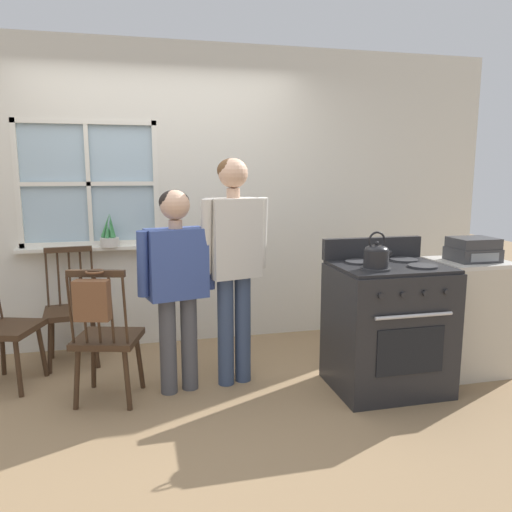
# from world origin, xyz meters

# --- Properties ---
(ground_plane) EXTENTS (16.00, 16.00, 0.00)m
(ground_plane) POSITION_xyz_m (0.00, 0.00, 0.00)
(ground_plane) COLOR #937551
(wall_back) EXTENTS (6.40, 0.16, 2.70)m
(wall_back) POSITION_xyz_m (0.03, 1.40, 1.34)
(wall_back) COLOR silver
(wall_back) RESTS_ON ground_plane
(chair_by_window) EXTENTS (0.51, 0.50, 0.96)m
(chair_by_window) POSITION_xyz_m (-0.45, 0.25, 0.44)
(chair_by_window) COLOR #3D2819
(chair_by_window) RESTS_ON ground_plane
(chair_near_wall) EXTENTS (0.51, 0.52, 0.96)m
(chair_near_wall) POSITION_xyz_m (-1.20, 0.68, 0.44)
(chair_near_wall) COLOR #3D2819
(chair_near_wall) RESTS_ON ground_plane
(chair_center_cluster) EXTENTS (0.46, 0.44, 0.96)m
(chair_center_cluster) POSITION_xyz_m (-0.77, 1.05, 0.44)
(chair_center_cluster) COLOR #3D2819
(chair_center_cluster) RESTS_ON ground_plane
(person_elderly_left) EXTENTS (0.57, 0.30, 1.46)m
(person_elderly_left) POSITION_xyz_m (0.04, 0.29, 0.89)
(person_elderly_left) COLOR #4C4C51
(person_elderly_left) RESTS_ON ground_plane
(person_teen_center) EXTENTS (0.53, 0.29, 1.68)m
(person_teen_center) POSITION_xyz_m (0.46, 0.34, 1.02)
(person_teen_center) COLOR #384766
(person_teen_center) RESTS_ON ground_plane
(stove) EXTENTS (0.79, 0.68, 1.08)m
(stove) POSITION_xyz_m (1.53, -0.01, 0.47)
(stove) COLOR #232326
(stove) RESTS_ON ground_plane
(kettle) EXTENTS (0.21, 0.17, 0.25)m
(kettle) POSITION_xyz_m (1.35, -0.14, 1.02)
(kettle) COLOR black
(kettle) RESTS_ON stove
(potted_plant) EXTENTS (0.16, 0.16, 0.30)m
(potted_plant) POSITION_xyz_m (-0.46, 1.31, 1.01)
(potted_plant) COLOR beige
(potted_plant) RESTS_ON wall_back
(handbag) EXTENTS (0.24, 0.23, 0.31)m
(handbag) POSITION_xyz_m (-0.51, 0.02, 0.79)
(handbag) COLOR brown
(handbag) RESTS_ON chair_by_window
(side_counter) EXTENTS (0.55, 0.50, 0.90)m
(side_counter) POSITION_xyz_m (2.29, 0.13, 0.45)
(side_counter) COLOR beige
(side_counter) RESTS_ON ground_plane
(stereo) EXTENTS (0.34, 0.29, 0.18)m
(stereo) POSITION_xyz_m (2.29, 0.11, 0.99)
(stereo) COLOR #38383A
(stereo) RESTS_ON side_counter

